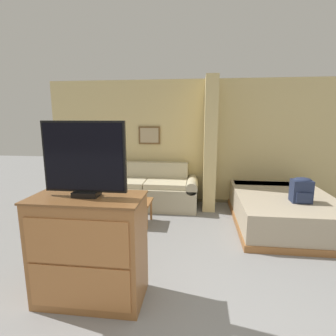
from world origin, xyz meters
TOP-DOWN VIEW (x-y plane):
  - wall_back at (-0.00, 4.08)m, footprint 6.64×0.16m
  - wall_partition_pillar at (0.16, 3.69)m, footprint 0.24×0.66m
  - couch at (-1.13, 3.60)m, footprint 2.12×0.84m
  - coffee_table at (-1.17, 2.65)m, footprint 0.63×0.49m
  - side_table at (-2.34, 3.53)m, footprint 0.40×0.40m
  - table_lamp at (-2.34, 3.53)m, footprint 0.33×0.33m
  - tv_dresser at (-1.11, 0.72)m, footprint 1.08×0.56m
  - tv at (-1.11, 0.72)m, footprint 0.79×0.16m
  - bed at (1.40, 2.92)m, footprint 1.61×2.13m
  - backpack at (1.53, 2.56)m, footprint 0.29×0.25m

SIDE VIEW (x-z plane):
  - bed at x=1.40m, z-range 0.00..0.53m
  - couch at x=-1.13m, z-range -0.11..0.78m
  - coffee_table at x=-1.17m, z-range 0.15..0.56m
  - side_table at x=-2.34m, z-range 0.17..0.73m
  - tv_dresser at x=-1.11m, z-range 0.00..1.09m
  - backpack at x=1.53m, z-range 0.54..0.93m
  - table_lamp at x=-2.34m, z-range 0.63..1.04m
  - wall_back at x=0.00m, z-range -0.01..2.59m
  - wall_partition_pillar at x=0.16m, z-range 0.00..2.60m
  - tv at x=-1.11m, z-range 1.08..1.80m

